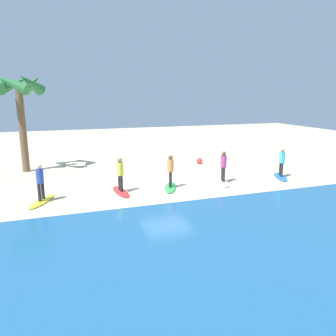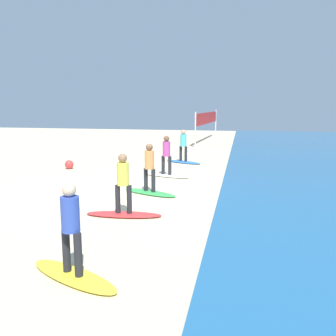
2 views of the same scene
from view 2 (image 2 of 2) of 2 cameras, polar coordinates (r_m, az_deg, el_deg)
ground_plane at (r=12.61m, az=-5.73°, el=-3.91°), size 60.00×60.00×0.00m
surfboard_blue at (r=18.89m, az=2.42°, el=0.97°), size 1.38×2.14×0.09m
surfer_blue at (r=18.75m, az=2.44°, el=3.96°), size 0.32×0.43×1.64m
surfboard_white at (r=15.33m, az=-0.24°, el=-1.17°), size 1.13×2.17×0.09m
surfer_white at (r=15.17m, az=-0.25°, el=2.51°), size 0.32×0.45×1.64m
surfboard_green at (r=12.42m, az=-2.91°, el=-3.88°), size 1.31×2.16×0.09m
surfer_green at (r=12.22m, az=-2.95°, el=0.64°), size 0.32×0.44×1.64m
surfboard_red at (r=10.07m, az=-6.99°, el=-7.29°), size 0.75×2.14×0.09m
surfer_red at (r=9.82m, az=-7.11°, el=-1.76°), size 0.32×0.46×1.64m
surfboard_yellow at (r=6.87m, az=-14.73°, el=-16.13°), size 1.39×2.14×0.09m
surfer_yellow at (r=6.50m, az=-15.13°, el=-8.25°), size 0.32×0.43×1.64m
volleyball_net at (r=29.88m, az=6.20°, el=7.65°), size 9.07×0.87×2.50m
beach_ball at (r=17.72m, az=-15.34°, el=0.53°), size 0.41×0.41×0.41m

